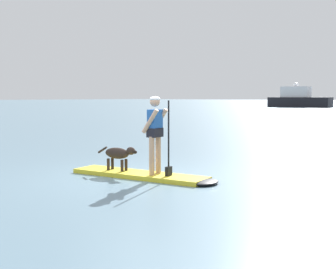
% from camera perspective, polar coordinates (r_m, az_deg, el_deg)
% --- Properties ---
extents(ground_plane, '(400.00, 400.00, 0.00)m').
position_cam_1_polar(ground_plane, '(10.29, -3.66, -5.36)').
color(ground_plane, slate).
extents(paddleboard, '(3.64, 1.32, 0.10)m').
position_cam_1_polar(paddleboard, '(10.15, -2.60, -5.21)').
color(paddleboard, yellow).
rests_on(paddleboard, ground_plane).
extents(person_paddler, '(0.64, 0.53, 1.72)m').
position_cam_1_polar(person_paddler, '(9.90, -1.58, 0.64)').
color(person_paddler, tan).
rests_on(person_paddler, paddleboard).
extents(dog, '(1.13, 0.33, 0.57)m').
position_cam_1_polar(dog, '(10.55, -6.22, -2.46)').
color(dog, '#2D231E').
rests_on(dog, paddleboard).
extents(moored_boat_outer, '(10.36, 4.80, 4.07)m').
position_cam_1_polar(moored_boat_outer, '(78.62, 16.15, 4.28)').
color(moored_boat_outer, black).
rests_on(moored_boat_outer, ground_plane).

